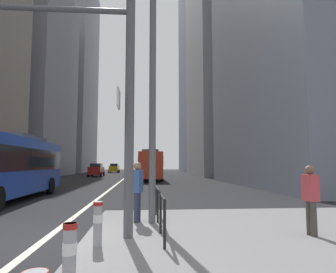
# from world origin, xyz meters

# --- Properties ---
(ground_plane) EXTENTS (160.00, 160.00, 0.00)m
(ground_plane) POSITION_xyz_m (0.00, 20.00, 0.00)
(ground_plane) COLOR black
(median_island) EXTENTS (9.00, 10.00, 0.15)m
(median_island) POSITION_xyz_m (5.50, -1.00, 0.07)
(median_island) COLOR gray
(median_island) RESTS_ON ground
(lane_centre_line) EXTENTS (0.20, 80.00, 0.01)m
(lane_centre_line) POSITION_xyz_m (0.00, 30.00, 0.01)
(lane_centre_line) COLOR beige
(lane_centre_line) RESTS_ON ground
(office_tower_left_mid) EXTENTS (11.59, 19.38, 30.96)m
(office_tower_left_mid) POSITION_xyz_m (-16.00, 41.45, 15.48)
(office_tower_left_mid) COLOR gray
(office_tower_left_mid) RESTS_ON ground
(office_tower_left_far) EXTENTS (11.44, 20.96, 47.80)m
(office_tower_left_far) POSITION_xyz_m (-16.00, 67.29, 23.90)
(office_tower_left_far) COLOR gray
(office_tower_left_far) RESTS_ON ground
(office_tower_right_mid) EXTENTS (12.96, 16.19, 51.09)m
(office_tower_right_mid) POSITION_xyz_m (17.00, 40.75, 25.54)
(office_tower_right_mid) COLOR #9E9EA3
(office_tower_right_mid) RESTS_ON ground
(office_tower_right_far) EXTENTS (11.04, 16.88, 52.46)m
(office_tower_right_far) POSITION_xyz_m (17.00, 60.38, 26.23)
(office_tower_right_far) COLOR slate
(office_tower_right_far) RESTS_ON ground
(city_bus_blue_oncoming) EXTENTS (2.83, 11.22, 3.40)m
(city_bus_blue_oncoming) POSITION_xyz_m (-4.43, 8.39, 1.84)
(city_bus_blue_oncoming) COLOR #14389E
(city_bus_blue_oncoming) RESTS_ON ground
(city_bus_red_receding) EXTENTS (2.71, 10.55, 3.40)m
(city_bus_red_receding) POSITION_xyz_m (3.14, 27.98, 1.83)
(city_bus_red_receding) COLOR red
(city_bus_red_receding) RESTS_ON ground
(car_oncoming_mid) EXTENTS (2.07, 4.52, 1.94)m
(car_oncoming_mid) POSITION_xyz_m (-4.56, 38.92, 0.99)
(car_oncoming_mid) COLOR maroon
(car_oncoming_mid) RESTS_ON ground
(car_receding_near) EXTENTS (2.05, 4.10, 1.94)m
(car_receding_near) POSITION_xyz_m (3.87, 50.76, 0.99)
(car_receding_near) COLOR #232838
(car_receding_near) RESTS_ON ground
(car_receding_far) EXTENTS (2.21, 4.59, 1.94)m
(car_receding_far) POSITION_xyz_m (2.85, 57.47, 0.99)
(car_receding_far) COLOR #B2A899
(car_receding_far) RESTS_ON ground
(car_oncoming_far) EXTENTS (2.12, 4.23, 1.94)m
(car_oncoming_far) POSITION_xyz_m (-3.64, 57.69, 0.99)
(car_oncoming_far) COLOR gold
(car_oncoming_far) RESTS_ON ground
(traffic_signal_gantry) EXTENTS (5.73, 0.65, 6.00)m
(traffic_signal_gantry) POSITION_xyz_m (0.14, -0.19, 4.09)
(traffic_signal_gantry) COLOR #515156
(traffic_signal_gantry) RESTS_ON median_island
(street_lamp_post) EXTENTS (5.50, 0.32, 8.00)m
(street_lamp_post) POSITION_xyz_m (2.63, 1.53, 5.28)
(street_lamp_post) COLOR #56565B
(street_lamp_post) RESTS_ON median_island
(bollard_left) EXTENTS (0.20, 0.20, 0.88)m
(bollard_left) POSITION_xyz_m (1.38, -3.05, 0.64)
(bollard_left) COLOR #99999E
(bollard_left) RESTS_ON median_island
(bollard_right) EXTENTS (0.20, 0.20, 0.91)m
(bollard_right) POSITION_xyz_m (1.44, -0.91, 0.65)
(bollard_right) COLOR #99999E
(bollard_right) RESTS_ON median_island
(pedestrian_railing) EXTENTS (0.06, 4.15, 0.98)m
(pedestrian_railing) POSITION_xyz_m (2.80, 0.86, 0.87)
(pedestrian_railing) COLOR black
(pedestrian_railing) RESTS_ON median_island
(pedestrian_waiting) EXTENTS (0.27, 0.40, 1.65)m
(pedestrian_waiting) POSITION_xyz_m (6.35, -0.34, 1.06)
(pedestrian_waiting) COLOR #423D38
(pedestrian_waiting) RESTS_ON median_island
(pedestrian_walking) EXTENTS (0.35, 0.44, 1.74)m
(pedestrian_walking) POSITION_xyz_m (2.20, 1.68, 1.12)
(pedestrian_walking) COLOR #2D334C
(pedestrian_walking) RESTS_ON median_island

